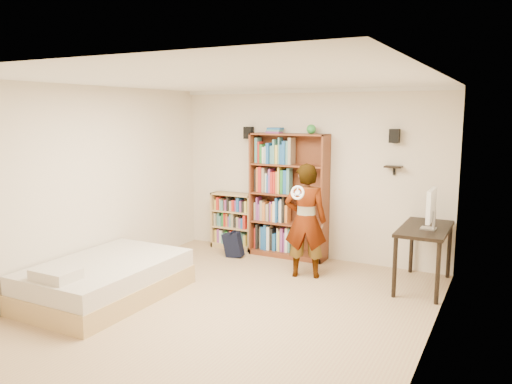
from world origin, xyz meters
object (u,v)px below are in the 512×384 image
tall_bookshelf (289,196)px  person (306,221)px  low_bookshelf (233,221)px  daybed (106,275)px  computer_desk (423,257)px

tall_bookshelf → person: tall_bookshelf is taller
low_bookshelf → daybed: 2.82m
daybed → person: person is taller
tall_bookshelf → daybed: size_ratio=0.99×
low_bookshelf → person: size_ratio=0.59×
tall_bookshelf → person: (0.62, -0.82, -0.18)m
tall_bookshelf → low_bookshelf: bearing=177.8°
computer_desk → daybed: (-3.50, -2.28, -0.12)m
low_bookshelf → person: 1.92m
computer_desk → person: 1.66m
tall_bookshelf → person: size_ratio=1.22×
low_bookshelf → daybed: low_bookshelf is taller
computer_desk → person: (-1.58, -0.33, 0.41)m
low_bookshelf → daybed: bearing=-94.9°
computer_desk → daybed: size_ratio=0.60×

